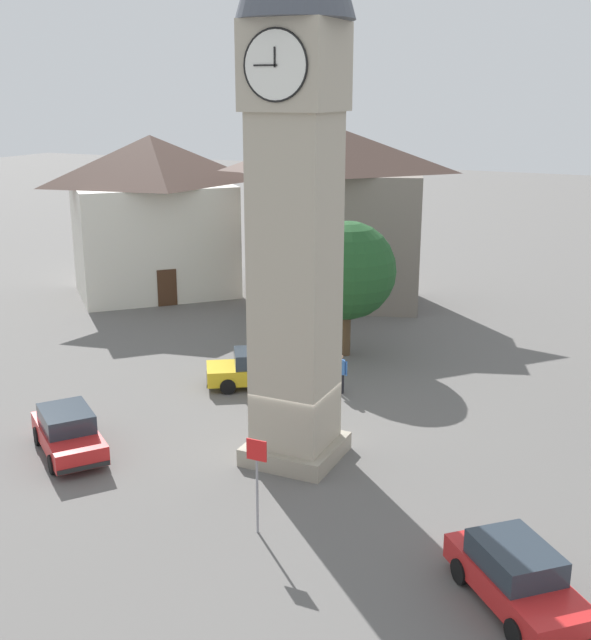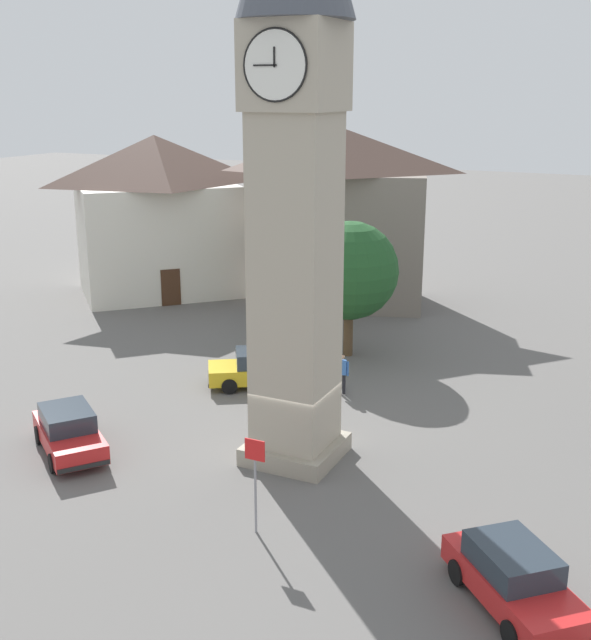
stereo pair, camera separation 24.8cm
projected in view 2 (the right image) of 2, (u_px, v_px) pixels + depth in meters
The scene contains 10 objects.
ground_plane at pixel (295, 457), 26.66m from camera, with size 200.00×200.00×0.00m, color #605E5B.
clock_tower at pixel (295, 98), 23.41m from camera, with size 3.50×3.50×19.86m.
car_blue_kerb at pixel (259, 368), 32.90m from camera, with size 4.39×3.62×1.53m.
car_silver_kerb at pixel (69, 431), 26.83m from camera, with size 4.31×3.83×1.53m.
car_white_side at pixel (514, 578), 18.77m from camera, with size 4.05×4.17×1.53m.
pedestrian at pixel (342, 370), 31.96m from camera, with size 0.54×0.31×1.69m.
tree at pixel (349, 271), 35.79m from camera, with size 4.46×4.46×6.25m.
building_shop_left at pixel (157, 214), 46.88m from camera, with size 11.23×11.27×9.35m.
building_terrace_right at pixel (341, 216), 44.47m from camera, with size 10.88×8.30×9.85m.
road_sign at pixel (255, 470), 21.62m from camera, with size 0.60×0.07×2.80m.
Camera 2 is at (-10.53, 21.91, 11.86)m, focal length 44.64 mm.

